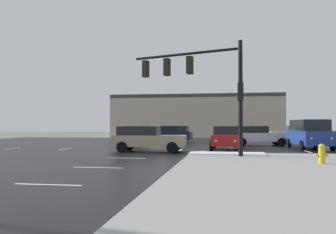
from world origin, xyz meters
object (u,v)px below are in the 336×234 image
Objects in this scene: sedan_navy at (170,134)px; sedan_red at (226,137)px; sedan_white at (257,135)px; suv_blue at (309,133)px; sedan_green at (138,135)px; sedan_tan at (147,138)px; fire_hydrant at (322,154)px; traffic_signal_mast at (202,78)px; sedan_silver at (296,134)px.

sedan_navy is 10.91m from sedan_red.
sedan_white is 4.82m from suv_blue.
sedan_green is 1.02× the size of sedan_tan.
sedan_tan is at bearing -72.86° from suv_blue.
suv_blue reaches higher than sedan_tan.
sedan_red is 5.93m from suv_blue.
fire_hydrant is 17.19m from sedan_green.
traffic_signal_mast is at bearing -11.08° from sedan_red.
sedan_red reaches higher than fire_hydrant.
traffic_signal_mast is 1.30× the size of sedan_silver.
sedan_red and sedan_tan have the same top height.
traffic_signal_mast is 18.62m from sedan_silver.
sedan_red is at bearing 123.13° from sedan_navy.
sedan_tan is (-8.63, 6.66, 0.32)m from fire_hydrant.
sedan_white is (-1.19, 14.56, 0.32)m from fire_hydrant.
traffic_signal_mast is 11.79m from sedan_green.
traffic_signal_mast is at bearing -40.85° from sedan_tan.
sedan_silver is 9.26m from suv_blue.
traffic_signal_mast reaches higher than suv_blue.
sedan_navy is 13.60m from suv_blue.
suv_blue reaches higher than sedan_white.
sedan_white is 6.94m from sedan_silver.
sedan_red is 1.00× the size of sedan_tan.
sedan_green is at bearing -40.11° from traffic_signal_mast.
sedan_tan is 0.92× the size of suv_blue.
fire_hydrant is 11.15m from suv_blue.
sedan_white is at bearing -90.15° from traffic_signal_mast.
suv_blue is (5.71, 1.57, 0.24)m from sedan_red.
fire_hydrant is 10.90m from sedan_tan.
sedan_tan is 11.47m from suv_blue.
sedan_green and sedan_navy have the same top height.
sedan_navy is at bearing -130.71° from suv_blue.
sedan_tan and sedan_silver have the same top height.
sedan_silver is at bearing 81.82° from fire_hydrant.
sedan_white is at bearing 94.67° from fire_hydrant.
traffic_signal_mast is at bearing 143.99° from fire_hydrant.
sedan_red is (1.31, 5.73, -3.31)m from traffic_signal_mast.
traffic_signal_mast is 1.30× the size of sedan_red.
sedan_red is (7.09, -4.00, 0.00)m from sedan_green.
sedan_white is 0.94× the size of suv_blue.
fire_hydrant is 0.17× the size of sedan_green.
suv_blue reaches higher than sedan_silver.
sedan_red is at bearing 60.57° from sedan_silver.
suv_blue is (12.80, -2.42, 0.24)m from sedan_green.
traffic_signal_mast is 1.29× the size of sedan_navy.
traffic_signal_mast is 12.03m from sedan_white.
suv_blue is (3.19, -3.61, 0.24)m from sedan_white.
sedan_green reaches higher than fire_hydrant.
sedan_white is (2.52, 5.18, 0.00)m from sedan_red.
suv_blue is at bearing 86.49° from sedan_silver.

